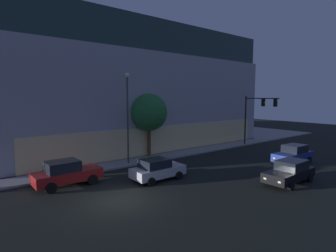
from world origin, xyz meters
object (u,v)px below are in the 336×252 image
(traffic_light_far_corner, at_px, (257,110))
(sidewalk_tree, at_px, (149,113))
(car_red, at_px, (66,173))
(modern_building, at_px, (109,91))
(car_blue, at_px, (293,154))
(car_black, at_px, (290,172))
(car_silver, at_px, (157,169))
(street_lamp_sidewalk, at_px, (128,107))

(traffic_light_far_corner, height_order, sidewalk_tree, sidewalk_tree)
(traffic_light_far_corner, relative_size, car_red, 1.36)
(modern_building, relative_size, traffic_light_far_corner, 5.32)
(car_red, xyz_separation_m, car_blue, (18.74, -6.62, -0.05))
(traffic_light_far_corner, relative_size, car_black, 1.35)
(sidewalk_tree, relative_size, car_silver, 1.58)
(modern_building, height_order, street_lamp_sidewalk, modern_building)
(modern_building, distance_m, car_black, 28.23)
(street_lamp_sidewalk, bearing_deg, sidewalk_tree, 22.29)
(car_black, bearing_deg, modern_building, 91.49)
(sidewalk_tree, distance_m, car_black, 14.03)
(modern_building, xyz_separation_m, car_silver, (-6.39, -21.04, -6.30))
(street_lamp_sidewalk, relative_size, car_black, 1.78)
(modern_building, bearing_deg, car_black, -88.51)
(modern_building, height_order, car_silver, modern_building)
(car_black, relative_size, car_blue, 1.05)
(car_red, height_order, car_black, car_red)
(sidewalk_tree, distance_m, car_blue, 14.38)
(traffic_light_far_corner, distance_m, sidewalk_tree, 14.14)
(street_lamp_sidewalk, bearing_deg, car_silver, -96.26)
(sidewalk_tree, bearing_deg, street_lamp_sidewalk, -157.71)
(traffic_light_far_corner, bearing_deg, street_lamp_sidewalk, 172.68)
(traffic_light_far_corner, height_order, street_lamp_sidewalk, street_lamp_sidewalk)
(sidewalk_tree, bearing_deg, car_black, -75.64)
(street_lamp_sidewalk, distance_m, car_red, 8.07)
(street_lamp_sidewalk, relative_size, car_red, 1.79)
(traffic_light_far_corner, distance_m, car_silver, 18.15)
(traffic_light_far_corner, bearing_deg, car_red, -179.31)
(car_red, bearing_deg, modern_building, 56.25)
(sidewalk_tree, xyz_separation_m, car_black, (3.35, -13.08, -3.81))
(modern_building, height_order, sidewalk_tree, modern_building)
(sidewalk_tree, height_order, car_red, sidewalk_tree)
(modern_building, height_order, car_red, modern_building)
(sidewalk_tree, bearing_deg, car_red, -158.50)
(car_black, bearing_deg, traffic_light_far_corner, 42.85)
(street_lamp_sidewalk, xyz_separation_m, car_silver, (-0.58, -5.30, -4.45))
(traffic_light_far_corner, relative_size, car_blue, 1.41)
(car_red, bearing_deg, car_silver, -26.40)
(modern_building, xyz_separation_m, traffic_light_far_corner, (11.07, -17.90, -2.49))
(car_red, bearing_deg, car_black, -35.95)
(street_lamp_sidewalk, relative_size, car_silver, 2.02)
(modern_building, xyz_separation_m, car_red, (-12.15, -18.18, -6.21))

